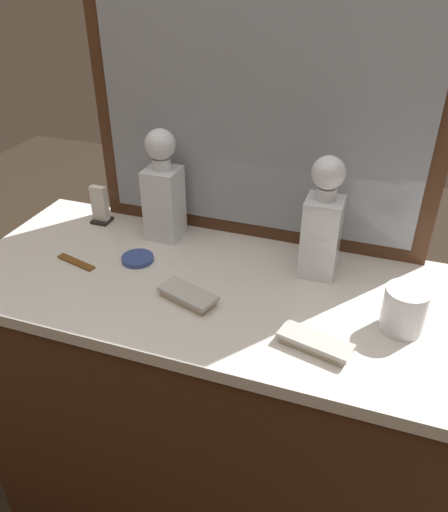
% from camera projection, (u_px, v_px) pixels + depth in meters
% --- Properties ---
extents(ground_plane, '(6.00, 6.00, 0.00)m').
position_uv_depth(ground_plane, '(224.00, 508.00, 1.67)').
color(ground_plane, '#2D2319').
extents(dresser, '(1.30, 0.54, 0.91)m').
position_uv_depth(dresser, '(224.00, 415.00, 1.43)').
color(dresser, '#472816').
rests_on(dresser, ground_plane).
extents(dresser_mirror, '(0.90, 0.03, 0.76)m').
position_uv_depth(dresser_mirror, '(259.00, 96.00, 1.19)').
color(dresser_mirror, '#472816').
rests_on(dresser_mirror, dresser).
extents(crystal_decanter_center, '(0.09, 0.09, 0.30)m').
position_uv_depth(crystal_decanter_center, '(322.00, 229.00, 1.17)').
color(crystal_decanter_center, white).
rests_on(crystal_decanter_center, dresser).
extents(crystal_decanter_far_left, '(0.09, 0.09, 0.30)m').
position_uv_depth(crystal_decanter_far_left, '(164.00, 196.00, 1.33)').
color(crystal_decanter_far_left, white).
rests_on(crystal_decanter_far_left, dresser).
extents(crystal_tumbler_left, '(0.09, 0.09, 0.10)m').
position_uv_depth(crystal_tumbler_left, '(404.00, 311.00, 1.03)').
color(crystal_tumbler_left, white).
rests_on(crystal_tumbler_left, dresser).
extents(silver_brush_far_right, '(0.15, 0.10, 0.02)m').
position_uv_depth(silver_brush_far_right, '(188.00, 296.00, 1.13)').
color(silver_brush_far_right, '#B7A88C').
rests_on(silver_brush_far_right, dresser).
extents(silver_brush_front, '(0.16, 0.09, 0.02)m').
position_uv_depth(silver_brush_front, '(315.00, 343.00, 1.00)').
color(silver_brush_front, '#B7A88C').
rests_on(silver_brush_front, dresser).
extents(porcelain_dish, '(0.08, 0.08, 0.01)m').
position_uv_depth(porcelain_dish, '(138.00, 259.00, 1.28)').
color(porcelain_dish, '#33478C').
rests_on(porcelain_dish, dresser).
extents(tortoiseshell_comb, '(0.12, 0.05, 0.01)m').
position_uv_depth(tortoiseshell_comb, '(76.00, 262.00, 1.27)').
color(tortoiseshell_comb, brown).
rests_on(tortoiseshell_comb, dresser).
extents(napkin_holder, '(0.05, 0.05, 0.11)m').
position_uv_depth(napkin_holder, '(100.00, 207.00, 1.43)').
color(napkin_holder, black).
rests_on(napkin_holder, dresser).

